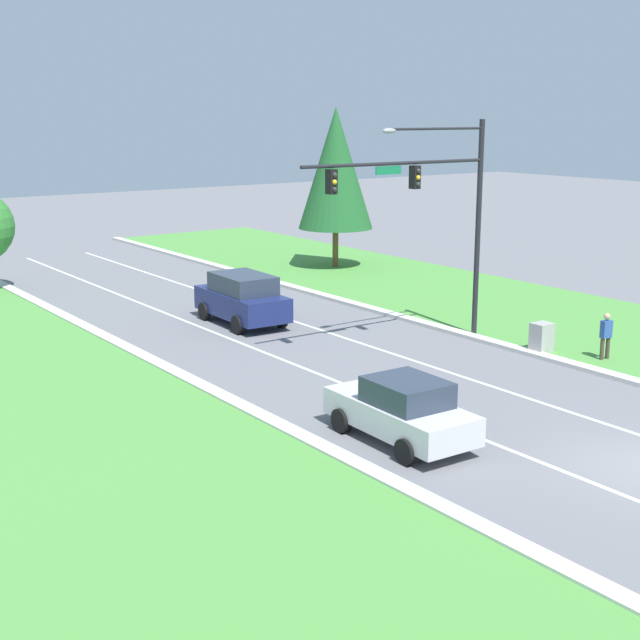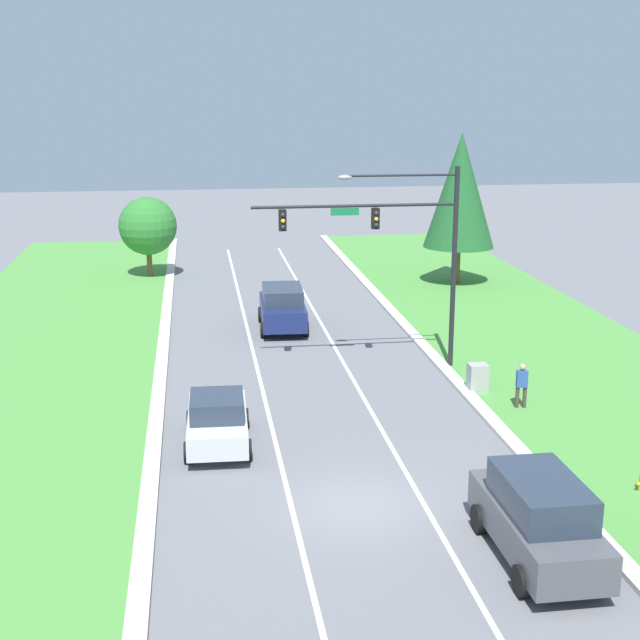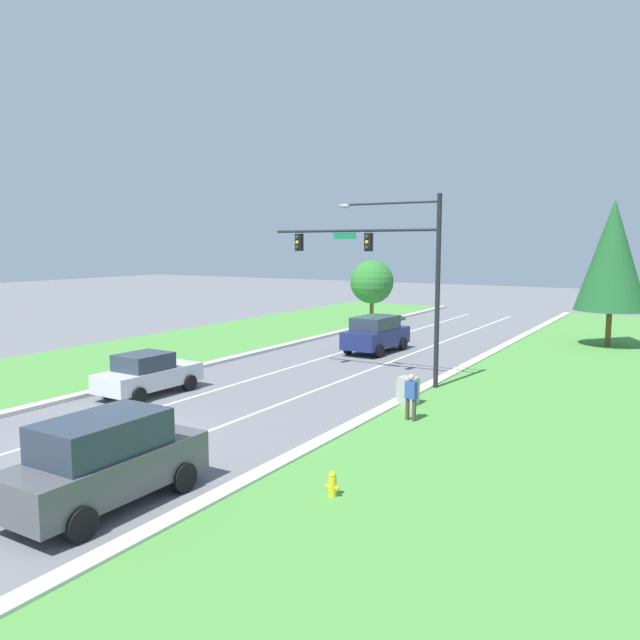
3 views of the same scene
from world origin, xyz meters
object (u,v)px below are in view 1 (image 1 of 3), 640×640
Objects in this scene: pedestrian at (606,335)px; utility_cabinet at (542,338)px; traffic_signal_mast at (434,197)px; conifer_near_right_tree at (336,168)px; silver_sedan at (402,410)px; navy_suv at (242,298)px.

utility_cabinet is at bearing -56.51° from pedestrian.
conifer_near_right_tree is at bearing 65.07° from traffic_signal_mast.
pedestrian is (10.68, 1.75, 0.08)m from silver_sedan.
navy_suv reaches higher than pedestrian.
navy_suv is 11.88m from utility_cabinet.
silver_sedan is 2.61× the size of pedestrian.
silver_sedan is 10.43m from utility_cabinet.
conifer_near_right_tree reaches higher than navy_suv.
conifer_near_right_tree is (14.51, 22.31, 4.57)m from silver_sedan.
pedestrian is 21.40m from conifer_near_right_tree.
pedestrian reaches higher than utility_cabinet.
silver_sedan is 10.83m from pedestrian.
traffic_signal_mast is 11.06m from silver_sedan.
traffic_signal_mast is at bearing 44.98° from silver_sedan.
navy_suv is 14.04m from pedestrian.
traffic_signal_mast is 0.94× the size of conifer_near_right_tree.
silver_sedan is at bearing -159.12° from utility_cabinet.
pedestrian is (3.34, -5.16, -4.47)m from traffic_signal_mast.
navy_suv is at bearing 119.24° from traffic_signal_mast.
traffic_signal_mast reaches higher than navy_suv.
pedestrian is at bearing -64.34° from utility_cabinet.
utility_cabinet is at bearing 22.62° from silver_sedan.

